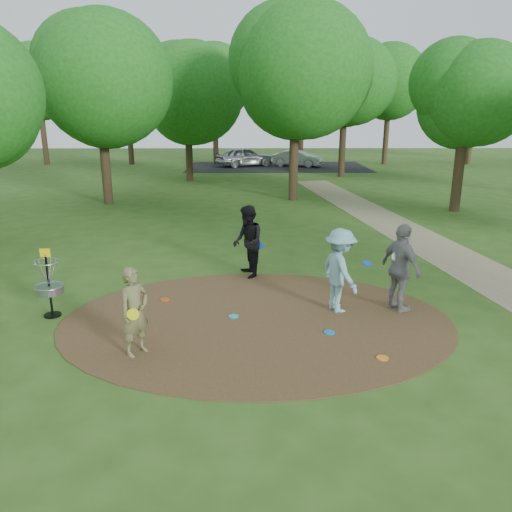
{
  "coord_description": "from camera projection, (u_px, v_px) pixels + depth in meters",
  "views": [
    {
      "loc": [
        -0.11,
        -9.93,
        4.38
      ],
      "look_at": [
        0.0,
        1.2,
        1.1
      ],
      "focal_mm": 35.0,
      "sensor_mm": 36.0,
      "label": 1
    }
  ],
  "objects": [
    {
      "name": "ground",
      "position": [
        257.0,
        321.0,
        10.76
      ],
      "size": [
        100.0,
        100.0,
        0.0
      ],
      "primitive_type": "plane",
      "color": "#2D5119",
      "rests_on": "ground"
    },
    {
      "name": "dirt_clearing",
      "position": [
        257.0,
        320.0,
        10.76
      ],
      "size": [
        8.4,
        8.4,
        0.02
      ],
      "primitive_type": "cylinder",
      "color": "#47301C",
      "rests_on": "ground"
    },
    {
      "name": "footpath",
      "position": [
        510.0,
        287.0,
        12.74
      ],
      "size": [
        7.55,
        39.89,
        0.01
      ],
      "primitive_type": "cube",
      "rotation": [
        0.0,
        0.0,
        0.14
      ],
      "color": "#8C7A5B",
      "rests_on": "ground"
    },
    {
      "name": "parking_lot",
      "position": [
        277.0,
        167.0,
        39.55
      ],
      "size": [
        14.0,
        8.0,
        0.01
      ],
      "primitive_type": "cube",
      "color": "black",
      "rests_on": "ground"
    },
    {
      "name": "player_observer_with_disc",
      "position": [
        135.0,
        312.0,
        9.06
      ],
      "size": [
        0.69,
        0.74,
        1.69
      ],
      "color": "#64673B",
      "rests_on": "ground"
    },
    {
      "name": "player_throwing_with_disc",
      "position": [
        340.0,
        271.0,
        11.03
      ],
      "size": [
        1.29,
        1.4,
        1.9
      ],
      "color": "#7CAFB9",
      "rests_on": "ground"
    },
    {
      "name": "player_walking_with_disc",
      "position": [
        248.0,
        242.0,
        13.34
      ],
      "size": [
        0.95,
        1.1,
        1.95
      ],
      "color": "black",
      "rests_on": "ground"
    },
    {
      "name": "player_waiting_with_disc",
      "position": [
        401.0,
        268.0,
        11.02
      ],
      "size": [
        0.93,
        1.27,
        2.01
      ],
      "color": "gray",
      "rests_on": "ground"
    },
    {
      "name": "disc_ground_cyan",
      "position": [
        234.0,
        316.0,
        10.91
      ],
      "size": [
        0.22,
        0.22,
        0.02
      ],
      "primitive_type": "cylinder",
      "color": "#18B0C3",
      "rests_on": "dirt_clearing"
    },
    {
      "name": "disc_ground_blue",
      "position": [
        329.0,
        332.0,
        10.12
      ],
      "size": [
        0.22,
        0.22,
        0.02
      ],
      "primitive_type": "cylinder",
      "color": "#0C86D8",
      "rests_on": "dirt_clearing"
    },
    {
      "name": "disc_ground_red",
      "position": [
        165.0,
        300.0,
        11.87
      ],
      "size": [
        0.22,
        0.22,
        0.02
      ],
      "primitive_type": "cylinder",
      "color": "#DC4516",
      "rests_on": "dirt_clearing"
    },
    {
      "name": "car_left",
      "position": [
        244.0,
        157.0,
        39.6
      ],
      "size": [
        4.88,
        3.56,
        1.54
      ],
      "primitive_type": "imported",
      "rotation": [
        0.0,
        0.0,
        2.0
      ],
      "color": "#999CA0",
      "rests_on": "ground"
    },
    {
      "name": "car_right",
      "position": [
        297.0,
        158.0,
        39.6
      ],
      "size": [
        4.15,
        2.66,
        1.29
      ],
      "primitive_type": "imported",
      "rotation": [
        0.0,
        0.0,
        1.21
      ],
      "color": "#989BA0",
      "rests_on": "ground"
    },
    {
      "name": "disc_ground_orange",
      "position": [
        382.0,
        358.0,
        9.08
      ],
      "size": [
        0.22,
        0.22,
        0.02
      ],
      "primitive_type": "cylinder",
      "color": "orange",
      "rests_on": "dirt_clearing"
    },
    {
      "name": "disc_golf_basket",
      "position": [
        48.0,
        278.0,
        10.76
      ],
      "size": [
        0.63,
        0.63,
        1.54
      ],
      "color": "black",
      "rests_on": "ground"
    },
    {
      "name": "tree_ring",
      "position": [
        293.0,
        84.0,
        17.67
      ],
      "size": [
        37.04,
        45.37,
        9.07
      ],
      "color": "#332316",
      "rests_on": "ground"
    }
  ]
}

